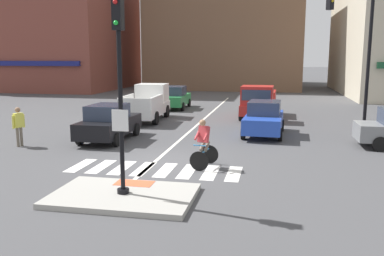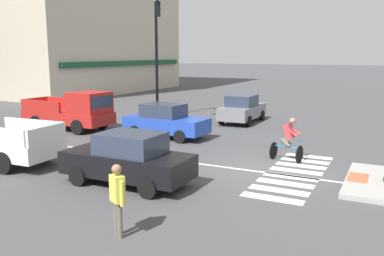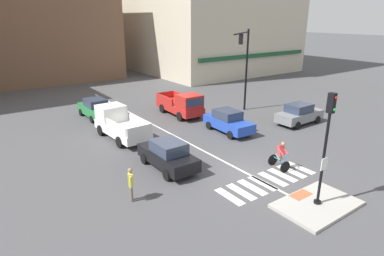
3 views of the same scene
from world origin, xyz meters
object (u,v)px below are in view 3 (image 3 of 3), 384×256
(car_black_westbound_near, at_px, (168,155))
(car_blue_eastbound_mid, at_px, (228,121))
(signal_pole, at_px, (326,140))
(car_green_westbound_distant, at_px, (96,108))
(car_grey_cross_right, at_px, (299,114))
(traffic_light_mast, at_px, (245,60))
(pickup_truck_red_eastbound_far, at_px, (182,105))
(cyclist, at_px, (280,155))
(pedestrian_at_curb_left, at_px, (131,182))
(pickup_truck_white_westbound_far, at_px, (119,124))

(car_black_westbound_near, height_order, car_blue_eastbound_mid, same)
(signal_pole, xyz_separation_m, car_blue_eastbound_mid, (3.43, 9.95, -2.39))
(signal_pole, xyz_separation_m, car_green_westbound_distant, (-3.26, 19.19, -2.39))
(car_grey_cross_right, relative_size, car_blue_eastbound_mid, 0.99)
(traffic_light_mast, height_order, car_blue_eastbound_mid, traffic_light_mast)
(signal_pole, distance_m, pickup_truck_red_eastbound_far, 15.75)
(traffic_light_mast, xyz_separation_m, car_black_westbound_near, (-11.41, -5.87, -3.85))
(cyclist, height_order, pedestrian_at_curb_left, cyclist)
(signal_pole, bearing_deg, car_green_westbound_distant, 99.63)
(cyclist, relative_size, pedestrian_at_curb_left, 1.01)
(car_blue_eastbound_mid, distance_m, pickup_truck_red_eastbound_far, 5.39)
(pedestrian_at_curb_left, bearing_deg, pickup_truck_white_westbound_far, 69.97)
(car_grey_cross_right, xyz_separation_m, pickup_truck_red_eastbound_far, (-6.37, 7.19, 0.17))
(pickup_truck_white_westbound_far, relative_size, pedestrian_at_curb_left, 3.11)
(car_grey_cross_right, bearing_deg, car_green_westbound_distant, 138.65)
(car_green_westbound_distant, height_order, car_blue_eastbound_mid, same)
(signal_pole, relative_size, cyclist, 3.02)
(pickup_truck_red_eastbound_far, bearing_deg, cyclist, -96.65)
(signal_pole, xyz_separation_m, pickup_truck_red_eastbound_far, (2.96, 15.31, -2.22))
(pickup_truck_red_eastbound_far, bearing_deg, pedestrian_at_curb_left, -133.71)
(traffic_light_mast, distance_m, pickup_truck_red_eastbound_far, 6.60)
(car_green_westbound_distant, distance_m, car_blue_eastbound_mid, 11.41)
(car_black_westbound_near, bearing_deg, pickup_truck_red_eastbound_far, 51.54)
(car_blue_eastbound_mid, height_order, pedestrian_at_curb_left, pedestrian_at_curb_left)
(traffic_light_mast, bearing_deg, signal_pole, -121.27)
(signal_pole, xyz_separation_m, pickup_truck_white_westbound_far, (-3.57, 13.65, -2.22))
(car_green_westbound_distant, bearing_deg, traffic_light_mast, -28.19)
(traffic_light_mast, height_order, car_green_westbound_distant, traffic_light_mast)
(car_green_westbound_distant, xyz_separation_m, car_blue_eastbound_mid, (6.69, -9.24, 0.00))
(car_green_westbound_distant, bearing_deg, car_grey_cross_right, -41.35)
(car_black_westbound_near, distance_m, car_green_westbound_distant, 11.90)
(signal_pole, distance_m, traffic_light_mast, 15.47)
(signal_pole, height_order, pedestrian_at_curb_left, signal_pole)
(signal_pole, relative_size, car_blue_eastbound_mid, 1.22)
(car_blue_eastbound_mid, xyz_separation_m, pedestrian_at_curb_left, (-10.05, -4.65, 0.17))
(car_grey_cross_right, relative_size, pickup_truck_red_eastbound_far, 0.80)
(car_black_westbound_near, distance_m, cyclist, 6.26)
(signal_pole, xyz_separation_m, pedestrian_at_curb_left, (-6.62, 5.30, -2.22))
(car_black_westbound_near, distance_m, pedestrian_at_curb_left, 3.77)
(car_green_westbound_distant, relative_size, pedestrian_at_curb_left, 2.48)
(pickup_truck_white_westbound_far, bearing_deg, pedestrian_at_curb_left, -110.03)
(signal_pole, height_order, car_grey_cross_right, signal_pole)
(signal_pole, height_order, traffic_light_mast, traffic_light_mast)
(car_blue_eastbound_mid, relative_size, cyclist, 2.48)
(pickup_truck_white_westbound_far, bearing_deg, car_blue_eastbound_mid, -27.88)
(signal_pole, distance_m, pickup_truck_white_westbound_far, 14.29)
(car_blue_eastbound_mid, height_order, cyclist, cyclist)
(cyclist, bearing_deg, pickup_truck_white_westbound_far, 116.94)
(car_green_westbound_distant, bearing_deg, pickup_truck_white_westbound_far, -93.24)
(signal_pole, relative_size, traffic_light_mast, 0.71)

